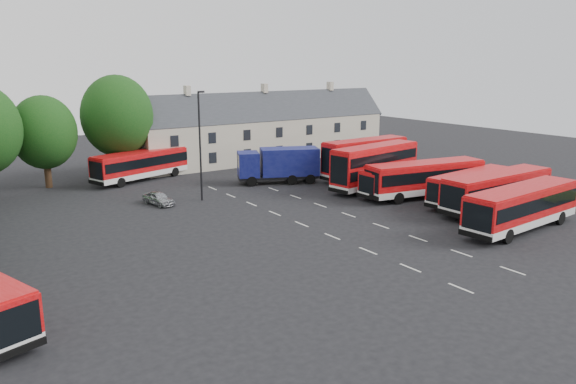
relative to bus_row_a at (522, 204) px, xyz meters
name	(u,v)px	position (x,y,z in m)	size (l,w,h in m)	color
ground	(316,230)	(-13.30, 8.95, -2.07)	(140.00, 140.00, 0.00)	black
lane_markings	(326,219)	(-10.80, 10.95, -2.06)	(5.15, 33.80, 0.01)	beige
terrace_houses	(265,131)	(0.70, 38.95, 1.79)	(35.70, 7.13, 10.06)	beige
bus_row_a	(522,204)	(0.00, 0.00, 0.00)	(12.33, 3.65, 3.44)	silver
bus_row_b	(497,188)	(3.27, 4.63, 0.00)	(12.24, 3.04, 3.45)	silver
bus_row_c	(471,185)	(3.53, 7.57, -0.26)	(10.85, 3.57, 3.01)	silver
bus_row_d	(425,176)	(2.01, 11.79, 0.02)	(12.57, 4.85, 3.47)	silver
bus_row_e	(404,178)	(0.92, 13.49, -0.34)	(10.23, 2.60, 2.88)	silver
bus_dd_south	(375,164)	(0.53, 17.28, 0.53)	(11.36, 4.18, 4.55)	silver
bus_dd_north	(365,156)	(3.12, 21.71, 0.48)	(10.99, 3.02, 4.47)	silver
bus_north	(141,163)	(-17.90, 35.00, -0.11)	(11.77, 6.04, 3.26)	silver
box_truck	(279,164)	(-6.03, 25.22, 0.06)	(9.02, 5.98, 3.79)	black
silver_car	(158,198)	(-20.52, 23.55, -1.45)	(1.45, 3.61, 1.23)	#A0A3A8
lamppost	(200,143)	(-16.45, 22.83, 3.42)	(0.71, 0.33, 10.29)	black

